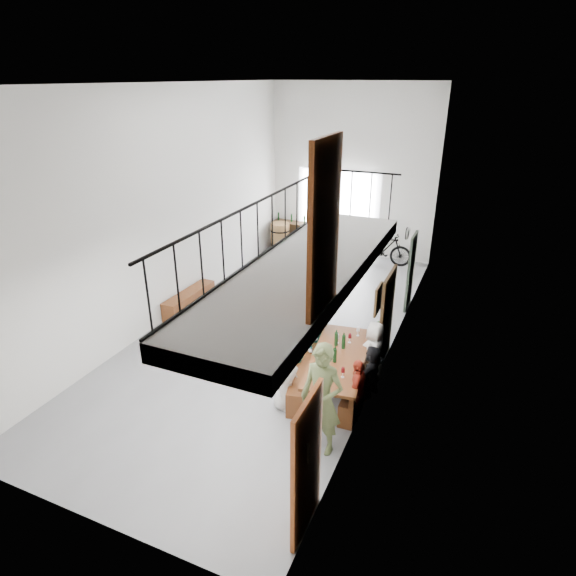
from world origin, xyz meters
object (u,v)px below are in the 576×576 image
at_px(host_standing, 322,399).
at_px(bicycle_near, 345,243).
at_px(side_bench, 189,301).
at_px(oak_barrel, 280,237).
at_px(bench_inner, 305,373).
at_px(serving_counter, 297,236).
at_px(tasting_table, 339,360).

relative_size(host_standing, bicycle_near, 1.13).
bearing_deg(side_bench, oak_barrel, 87.14).
height_order(host_standing, bicycle_near, host_standing).
bearing_deg(bench_inner, serving_counter, 101.27).
bearing_deg(host_standing, oak_barrel, 123.81).
bearing_deg(bicycle_near, side_bench, 151.68).
xyz_separation_m(bench_inner, side_bench, (-4.00, 1.92, 0.00)).
bearing_deg(tasting_table, serving_counter, 109.68).
distance_m(side_bench, host_standing, 6.03).
xyz_separation_m(oak_barrel, bicycle_near, (2.26, 0.34, -0.04)).
relative_size(bench_inner, bicycle_near, 1.29).
relative_size(bench_inner, oak_barrel, 2.25).
distance_m(tasting_table, oak_barrel, 8.33).
bearing_deg(tasting_table, bicycle_near, 98.15).
xyz_separation_m(bench_inner, serving_counter, (-3.25, 7.50, 0.22)).
bearing_deg(tasting_table, host_standing, -89.88).
distance_m(side_bench, bicycle_near, 6.08).
bearing_deg(tasting_table, oak_barrel, 113.91).
bearing_deg(host_standing, tasting_table, 103.83).
height_order(oak_barrel, bicycle_near, oak_barrel).
distance_m(side_bench, serving_counter, 5.64).
distance_m(side_bench, oak_barrel, 5.21).
height_order(tasting_table, bench_inner, tasting_table).
xyz_separation_m(oak_barrel, host_standing, (4.62, -8.68, 0.48)).
relative_size(side_bench, oak_barrel, 1.85).
distance_m(serving_counter, bicycle_near, 1.77).
height_order(bench_inner, side_bench, side_bench).
xyz_separation_m(bench_inner, host_standing, (0.88, -1.56, 0.71)).
bearing_deg(oak_barrel, side_bench, -92.86).
relative_size(oak_barrel, bicycle_near, 0.57).
height_order(bench_inner, oak_barrel, oak_barrel).
distance_m(serving_counter, host_standing, 9.97).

